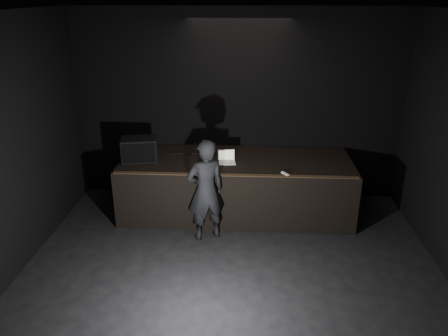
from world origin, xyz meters
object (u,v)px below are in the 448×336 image
person (206,191)px  stage_riser (236,186)px  laptop (227,159)px  stage_monitor (139,149)px  beer_can (202,156)px

person → stage_riser: bearing=-139.7°
laptop → stage_riser: bearing=31.8°
stage_monitor → beer_can: bearing=-8.6°
stage_monitor → person: (1.22, -0.82, -0.37)m
stage_riser → beer_can: size_ratio=26.97×
stage_riser → beer_can: bearing=-173.4°
stage_monitor → laptop: size_ratio=2.07×
stage_riser → person: bearing=-115.0°
stage_monitor → laptop: stage_monitor is taller
laptop → person: 0.89m
laptop → beer_can: (-0.43, 0.07, 0.02)m
stage_riser → person: person is taller
beer_can → person: person is taller
stage_monitor → laptop: (1.51, -0.01, -0.15)m
stage_riser → stage_monitor: bearing=-175.7°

